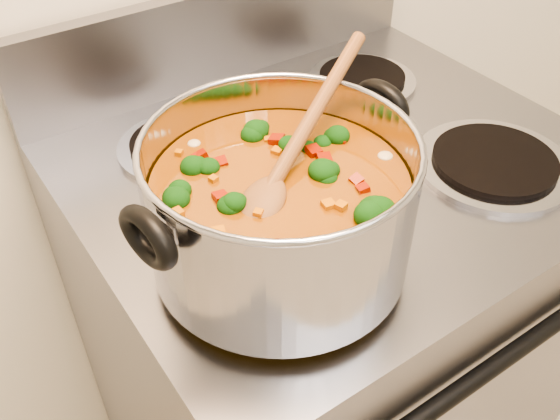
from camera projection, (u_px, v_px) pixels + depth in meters
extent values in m
cube|color=gray|center=(321.00, 347.00, 1.23)|extent=(0.75, 0.66, 0.92)
cube|color=gray|center=(226.00, 33.00, 1.07)|extent=(0.75, 0.03, 0.16)
cylinder|color=black|center=(495.00, 365.00, 0.79)|extent=(0.64, 0.02, 0.02)
cylinder|color=#A5A5AD|center=(294.00, 264.00, 0.76)|extent=(0.23, 0.23, 0.01)
cylinder|color=black|center=(295.00, 259.00, 0.75)|extent=(0.18, 0.18, 0.01)
cylinder|color=#A5A5AD|center=(494.00, 164.00, 0.91)|extent=(0.23, 0.23, 0.01)
cylinder|color=black|center=(495.00, 160.00, 0.90)|extent=(0.18, 0.18, 0.01)
cylinder|color=#A5A5AD|center=(180.00, 147.00, 0.94)|extent=(0.19, 0.19, 0.01)
cylinder|color=black|center=(180.00, 143.00, 0.94)|extent=(0.15, 0.15, 0.01)
cylinder|color=#A5A5AD|center=(362.00, 81.00, 1.10)|extent=(0.19, 0.19, 0.01)
cylinder|color=black|center=(362.00, 77.00, 1.09)|extent=(0.15, 0.15, 0.01)
cylinder|color=#A8A8B0|center=(280.00, 204.00, 0.70)|extent=(0.30, 0.30, 0.16)
torus|color=#A8A8B0|center=(280.00, 145.00, 0.64)|extent=(0.30, 0.30, 0.01)
cylinder|color=#85510C|center=(280.00, 219.00, 0.71)|extent=(0.28, 0.28, 0.12)
torus|color=black|center=(148.00, 237.00, 0.57)|extent=(0.03, 0.08, 0.08)
torus|color=black|center=(381.00, 104.00, 0.74)|extent=(0.03, 0.08, 0.08)
ellipsoid|color=black|center=(233.00, 207.00, 0.64)|extent=(0.04, 0.04, 0.03)
ellipsoid|color=black|center=(308.00, 137.00, 0.73)|extent=(0.04, 0.04, 0.03)
ellipsoid|color=black|center=(207.00, 231.00, 0.61)|extent=(0.04, 0.04, 0.03)
ellipsoid|color=black|center=(288.00, 137.00, 0.73)|extent=(0.04, 0.04, 0.03)
ellipsoid|color=black|center=(237.00, 157.00, 0.70)|extent=(0.04, 0.04, 0.03)
ellipsoid|color=black|center=(341.00, 231.00, 0.61)|extent=(0.04, 0.04, 0.03)
ellipsoid|color=black|center=(186.00, 158.00, 0.70)|extent=(0.04, 0.04, 0.03)
ellipsoid|color=black|center=(272.00, 221.00, 0.62)|extent=(0.04, 0.04, 0.03)
ellipsoid|color=#981F05|center=(300.00, 200.00, 0.65)|extent=(0.01, 0.01, 0.01)
ellipsoid|color=#981F05|center=(385.00, 190.00, 0.66)|extent=(0.01, 0.01, 0.01)
ellipsoid|color=#981F05|center=(198.00, 159.00, 0.70)|extent=(0.01, 0.01, 0.01)
ellipsoid|color=#981F05|center=(380.00, 204.00, 0.64)|extent=(0.01, 0.01, 0.01)
ellipsoid|color=#981F05|center=(351.00, 139.00, 0.73)|extent=(0.01, 0.01, 0.01)
ellipsoid|color=#981F05|center=(234.00, 130.00, 0.75)|extent=(0.01, 0.01, 0.01)
ellipsoid|color=#981F05|center=(269.00, 139.00, 0.73)|extent=(0.01, 0.01, 0.01)
ellipsoid|color=#981F05|center=(329.00, 159.00, 0.70)|extent=(0.01, 0.01, 0.01)
ellipsoid|color=#981F05|center=(312.00, 235.00, 0.61)|extent=(0.01, 0.01, 0.01)
ellipsoid|color=#981F05|center=(333.00, 224.00, 0.62)|extent=(0.01, 0.01, 0.01)
ellipsoid|color=#981F05|center=(285.00, 143.00, 0.72)|extent=(0.01, 0.01, 0.01)
ellipsoid|color=#981F05|center=(207.00, 166.00, 0.69)|extent=(0.01, 0.01, 0.01)
ellipsoid|color=#981F05|center=(245.00, 146.00, 0.72)|extent=(0.01, 0.01, 0.01)
ellipsoid|color=#B8610A|center=(399.00, 193.00, 0.65)|extent=(0.01, 0.01, 0.01)
ellipsoid|color=#B8610A|center=(273.00, 256.00, 0.58)|extent=(0.01, 0.01, 0.01)
ellipsoid|color=#B8610A|center=(325.00, 186.00, 0.66)|extent=(0.01, 0.01, 0.01)
ellipsoid|color=#B8610A|center=(337.00, 173.00, 0.68)|extent=(0.01, 0.01, 0.01)
ellipsoid|color=#B8610A|center=(319.00, 157.00, 0.70)|extent=(0.01, 0.01, 0.01)
ellipsoid|color=#B8610A|center=(335.00, 160.00, 0.70)|extent=(0.01, 0.01, 0.01)
ellipsoid|color=#B8610A|center=(194.00, 182.00, 0.67)|extent=(0.01, 0.01, 0.01)
ellipsoid|color=#B8610A|center=(183.00, 185.00, 0.66)|extent=(0.01, 0.01, 0.01)
ellipsoid|color=#B8610A|center=(325.00, 191.00, 0.66)|extent=(0.01, 0.01, 0.01)
ellipsoid|color=#B8610A|center=(198.00, 191.00, 0.66)|extent=(0.01, 0.01, 0.01)
ellipsoid|color=#B8610A|center=(210.00, 196.00, 0.65)|extent=(0.01, 0.01, 0.01)
ellipsoid|color=beige|center=(228.00, 210.00, 0.63)|extent=(0.02, 0.02, 0.01)
ellipsoid|color=beige|center=(223.00, 183.00, 0.67)|extent=(0.02, 0.02, 0.01)
ellipsoid|color=beige|center=(359.00, 134.00, 0.74)|extent=(0.02, 0.02, 0.01)
ellipsoid|color=beige|center=(276.00, 206.00, 0.64)|extent=(0.02, 0.02, 0.01)
ellipsoid|color=beige|center=(165.00, 182.00, 0.67)|extent=(0.02, 0.02, 0.01)
ellipsoid|color=brown|center=(260.00, 205.00, 0.64)|extent=(0.09, 0.08, 0.04)
cylinder|color=brown|center=(314.00, 113.00, 0.71)|extent=(0.24, 0.14, 0.09)
ellipsoid|color=black|center=(120.00, 270.00, 0.75)|extent=(0.01, 0.01, 0.01)
ellipsoid|color=black|center=(381.00, 203.00, 0.84)|extent=(0.01, 0.01, 0.01)
ellipsoid|color=black|center=(468.00, 296.00, 0.72)|extent=(0.01, 0.01, 0.01)
ellipsoid|color=black|center=(406.00, 338.00, 0.67)|extent=(0.01, 0.01, 0.01)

